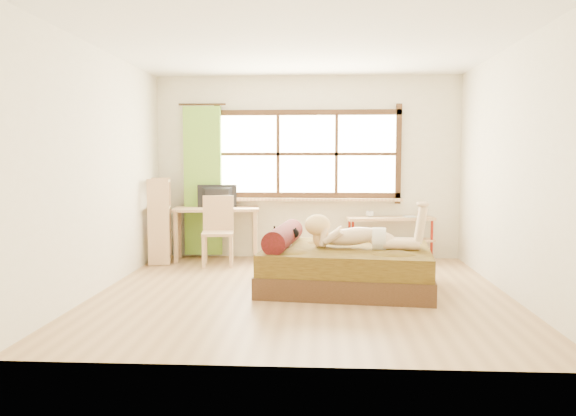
# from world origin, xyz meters

# --- Properties ---
(floor) EXTENTS (4.50, 4.50, 0.00)m
(floor) POSITION_xyz_m (0.00, 0.00, 0.00)
(floor) COLOR #9E754C
(floor) RESTS_ON ground
(ceiling) EXTENTS (4.50, 4.50, 0.00)m
(ceiling) POSITION_xyz_m (0.00, 0.00, 2.70)
(ceiling) COLOR white
(ceiling) RESTS_ON wall_back
(wall_back) EXTENTS (4.50, 0.00, 4.50)m
(wall_back) POSITION_xyz_m (0.00, 2.25, 1.35)
(wall_back) COLOR silver
(wall_back) RESTS_ON floor
(wall_front) EXTENTS (4.50, 0.00, 4.50)m
(wall_front) POSITION_xyz_m (0.00, -2.25, 1.35)
(wall_front) COLOR silver
(wall_front) RESTS_ON floor
(wall_left) EXTENTS (0.00, 4.50, 4.50)m
(wall_left) POSITION_xyz_m (-2.25, 0.00, 1.35)
(wall_left) COLOR silver
(wall_left) RESTS_ON floor
(wall_right) EXTENTS (0.00, 4.50, 4.50)m
(wall_right) POSITION_xyz_m (2.25, 0.00, 1.35)
(wall_right) COLOR silver
(wall_right) RESTS_ON floor
(window) EXTENTS (2.80, 0.16, 1.46)m
(window) POSITION_xyz_m (0.00, 2.22, 1.51)
(window) COLOR #FFEDBF
(window) RESTS_ON wall_back
(curtain) EXTENTS (0.55, 0.10, 2.20)m
(curtain) POSITION_xyz_m (-1.55, 2.13, 1.15)
(curtain) COLOR #599C2A
(curtain) RESTS_ON wall_back
(bed) EXTENTS (2.04, 1.71, 0.72)m
(bed) POSITION_xyz_m (0.46, 0.25, 0.26)
(bed) COLOR black
(bed) RESTS_ON floor
(woman) EXTENTS (1.35, 0.52, 0.56)m
(woman) POSITION_xyz_m (0.66, 0.19, 0.75)
(woman) COLOR beige
(woman) RESTS_ON bed
(kitten) EXTENTS (0.29, 0.14, 0.23)m
(kitten) POSITION_xyz_m (-0.21, 0.34, 0.58)
(kitten) COLOR black
(kitten) RESTS_ON bed
(desk) EXTENTS (1.29, 0.72, 0.77)m
(desk) POSITION_xyz_m (-1.32, 1.95, 0.67)
(desk) COLOR tan
(desk) RESTS_ON floor
(monitor) EXTENTS (0.58, 0.15, 0.33)m
(monitor) POSITION_xyz_m (-1.32, 2.00, 0.93)
(monitor) COLOR black
(monitor) RESTS_ON desk
(chair) EXTENTS (0.48, 0.48, 0.96)m
(chair) POSITION_xyz_m (-1.23, 1.59, 0.54)
(chair) COLOR tan
(chair) RESTS_ON floor
(pipe_shelf) EXTENTS (1.30, 0.50, 0.72)m
(pipe_shelf) POSITION_xyz_m (1.23, 2.07, 0.46)
(pipe_shelf) COLOR tan
(pipe_shelf) RESTS_ON floor
(cup) EXTENTS (0.12, 0.12, 0.09)m
(cup) POSITION_xyz_m (0.92, 2.07, 0.68)
(cup) COLOR gray
(cup) RESTS_ON pipe_shelf
(book) EXTENTS (0.19, 0.24, 0.02)m
(book) POSITION_xyz_m (1.42, 2.07, 0.64)
(book) COLOR gray
(book) RESTS_ON pipe_shelf
(bookshelf) EXTENTS (0.40, 0.57, 1.20)m
(bookshelf) POSITION_xyz_m (-2.08, 1.67, 0.61)
(bookshelf) COLOR tan
(bookshelf) RESTS_ON floor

